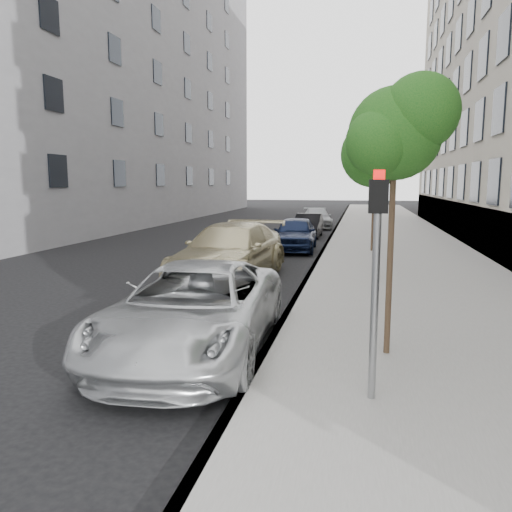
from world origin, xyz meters
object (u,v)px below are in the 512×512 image
(sedan_blue, at_px, (295,234))
(sedan_black, at_px, (308,225))
(tree_near, at_px, (397,133))
(sedan_rear, at_px, (317,218))
(suv, at_px, (230,252))
(tree_mid, at_px, (382,137))
(minivan, at_px, (194,309))
(signal_pole, at_px, (376,258))
(tree_far, at_px, (376,146))

(sedan_blue, height_order, sedan_black, sedan_blue)
(tree_near, relative_size, sedan_rear, 1.01)
(suv, bearing_deg, tree_mid, 7.91)
(suv, xyz_separation_m, sedan_black, (1.10, 12.70, -0.22))
(suv, height_order, sedan_blue, suv)
(tree_mid, bearing_deg, minivan, -116.29)
(sedan_blue, relative_size, sedan_rear, 0.98)
(tree_near, bearing_deg, signal_pole, -99.34)
(tree_far, xyz_separation_m, minivan, (-3.33, -13.24, -3.67))
(sedan_black, bearing_deg, tree_mid, -74.82)
(tree_mid, xyz_separation_m, suv, (-4.42, -0.19, -3.39))
(sedan_black, bearing_deg, signal_pole, -81.49)
(minivan, bearing_deg, suv, 96.77)
(tree_mid, height_order, sedan_blue, tree_mid)
(tree_near, height_order, tree_mid, tree_mid)
(tree_far, bearing_deg, sedan_black, 118.98)
(tree_near, bearing_deg, tree_far, 90.00)
(tree_near, bearing_deg, minivan, -175.96)
(minivan, height_order, sedan_black, minivan)
(sedan_blue, distance_m, sedan_rear, 11.31)
(tree_far, bearing_deg, tree_near, -90.00)
(suv, bearing_deg, signal_pole, -57.87)
(tree_mid, distance_m, suv, 5.58)
(tree_near, relative_size, tree_far, 0.88)
(suv, xyz_separation_m, sedan_blue, (1.10, 7.12, -0.11))
(signal_pole, distance_m, minivan, 3.65)
(sedan_black, bearing_deg, tree_far, -60.73)
(signal_pole, relative_size, sedan_blue, 0.68)
(sedan_black, distance_m, sedan_rear, 5.73)
(tree_near, distance_m, tree_far, 13.02)
(tree_far, height_order, minivan, tree_far)
(tree_near, xyz_separation_m, tree_mid, (-0.00, 6.50, 0.51))
(sedan_black, bearing_deg, sedan_rear, 90.71)
(signal_pole, bearing_deg, tree_mid, 86.70)
(tree_near, xyz_separation_m, suv, (-4.42, 6.31, -2.88))
(tree_mid, distance_m, sedan_rear, 18.89)
(tree_mid, relative_size, signal_pole, 1.64)
(minivan, distance_m, sedan_blue, 13.67)
(sedan_blue, bearing_deg, sedan_black, 87.40)
(suv, height_order, sedan_black, suv)
(signal_pole, bearing_deg, sedan_black, 97.03)
(minivan, bearing_deg, tree_far, 73.16)
(signal_pole, bearing_deg, tree_near, 79.47)
(tree_far, distance_m, sedan_rear, 12.79)
(tree_mid, relative_size, sedan_rear, 1.10)
(tree_far, height_order, sedan_black, tree_far)
(tree_far, bearing_deg, sedan_blue, 172.63)
(signal_pole, xyz_separation_m, minivan, (-3.02, 1.64, -1.24))
(tree_near, bearing_deg, sedan_blue, 103.91)
(tree_near, height_order, signal_pole, tree_near)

